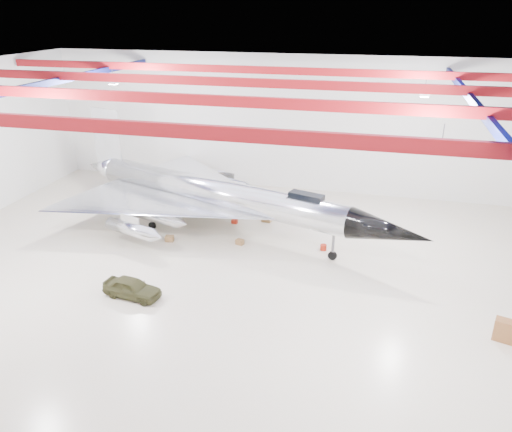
# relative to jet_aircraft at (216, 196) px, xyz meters

# --- Properties ---
(floor) EXTENTS (40.00, 40.00, 0.00)m
(floor) POSITION_rel_jet_aircraft_xyz_m (2.73, -5.27, -2.42)
(floor) COLOR beige
(floor) RESTS_ON ground
(wall_back) EXTENTS (40.00, 0.00, 40.00)m
(wall_back) POSITION_rel_jet_aircraft_xyz_m (2.73, 9.73, 3.08)
(wall_back) COLOR silver
(wall_back) RESTS_ON floor
(ceiling) EXTENTS (40.00, 40.00, 0.00)m
(ceiling) POSITION_rel_jet_aircraft_xyz_m (2.73, -5.27, 8.58)
(ceiling) COLOR #0A0F38
(ceiling) RESTS_ON wall_back
(ceiling_structure) EXTENTS (39.50, 29.50, 1.08)m
(ceiling_structure) POSITION_rel_jet_aircraft_xyz_m (2.73, -5.27, 7.90)
(ceiling_structure) COLOR maroon
(ceiling_structure) RESTS_ON ceiling
(jet_aircraft) EXTENTS (26.36, 19.31, 7.38)m
(jet_aircraft) POSITION_rel_jet_aircraft_xyz_m (0.00, 0.00, 0.00)
(jet_aircraft) COLOR silver
(jet_aircraft) RESTS_ON floor
(jeep) EXTENTS (3.32, 1.65, 1.09)m
(jeep) POSITION_rel_jet_aircraft_xyz_m (-1.53, -9.53, -1.88)
(jeep) COLOR #3A391D
(jeep) RESTS_ON floor
(desk) EXTENTS (1.28, 0.89, 1.07)m
(desk) POSITION_rel_jet_aircraft_xyz_m (17.07, -8.68, -1.89)
(desk) COLOR brown
(desk) RESTS_ON floor
(crate_ply) EXTENTS (0.58, 0.49, 0.38)m
(crate_ply) POSITION_rel_jet_aircraft_xyz_m (-2.40, -2.67, -2.23)
(crate_ply) COLOR olive
(crate_ply) RESTS_ON floor
(toolbox_red) EXTENTS (0.43, 0.36, 0.28)m
(toolbox_red) POSITION_rel_jet_aircraft_xyz_m (0.92, 1.23, -2.28)
(toolbox_red) COLOR #A92310
(toolbox_red) RESTS_ON floor
(parts_bin) EXTENTS (0.75, 0.64, 0.48)m
(parts_bin) POSITION_rel_jet_aircraft_xyz_m (3.08, 2.16, -2.18)
(parts_bin) COLOR olive
(parts_bin) RESTS_ON floor
(tool_chest) EXTENTS (0.52, 0.52, 0.37)m
(tool_chest) POSITION_rel_jet_aircraft_xyz_m (7.64, -1.42, -2.23)
(tool_chest) COLOR #A92310
(tool_chest) RESTS_ON floor
(oil_barrel) EXTENTS (0.58, 0.52, 0.34)m
(oil_barrel) POSITION_rel_jet_aircraft_xyz_m (2.24, -1.97, -2.25)
(oil_barrel) COLOR olive
(oil_barrel) RESTS_ON floor
(spares_box) EXTENTS (0.55, 0.55, 0.37)m
(spares_box) POSITION_rel_jet_aircraft_xyz_m (2.77, 4.72, -2.23)
(spares_box) COLOR #59595B
(spares_box) RESTS_ON floor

